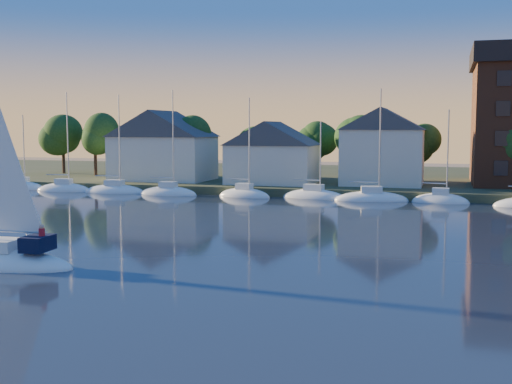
% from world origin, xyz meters
% --- Properties ---
extents(ground, '(260.00, 260.00, 0.00)m').
position_xyz_m(ground, '(0.00, 0.00, 0.00)').
color(ground, black).
rests_on(ground, ground).
extents(shoreline_land, '(160.00, 50.00, 2.00)m').
position_xyz_m(shoreline_land, '(0.00, 75.00, 0.00)').
color(shoreline_land, '#353F25').
rests_on(shoreline_land, ground).
extents(wooden_dock, '(120.00, 3.00, 1.00)m').
position_xyz_m(wooden_dock, '(0.00, 52.00, 0.00)').
color(wooden_dock, brown).
rests_on(wooden_dock, ground).
extents(clubhouse_west, '(13.65, 9.45, 9.64)m').
position_xyz_m(clubhouse_west, '(-22.00, 58.00, 5.93)').
color(clubhouse_west, silver).
rests_on(clubhouse_west, shoreline_land).
extents(clubhouse_centre, '(11.55, 8.40, 8.08)m').
position_xyz_m(clubhouse_centre, '(-6.00, 57.00, 5.13)').
color(clubhouse_centre, silver).
rests_on(clubhouse_centre, shoreline_land).
extents(clubhouse_east, '(10.50, 8.40, 9.80)m').
position_xyz_m(clubhouse_east, '(8.00, 59.00, 6.00)').
color(clubhouse_east, silver).
rests_on(clubhouse_east, shoreline_land).
extents(tree_line, '(93.40, 5.40, 8.90)m').
position_xyz_m(tree_line, '(2.00, 63.00, 7.18)').
color(tree_line, '#3C281B').
rests_on(tree_line, shoreline_land).
extents(moored_fleet, '(87.50, 2.40, 12.05)m').
position_xyz_m(moored_fleet, '(0.00, 49.00, 0.10)').
color(moored_fleet, white).
rests_on(moored_fleet, ground).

